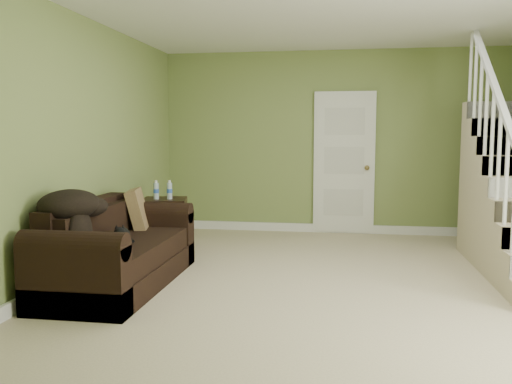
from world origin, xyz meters
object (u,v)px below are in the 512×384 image
(sofa, at_px, (116,254))
(side_table, at_px, (165,223))
(cat, at_px, (121,236))
(banana, at_px, (120,247))

(sofa, relative_size, side_table, 2.34)
(sofa, bearing_deg, side_table, 92.52)
(sofa, height_order, side_table, side_table)
(sofa, distance_m, side_table, 1.63)
(cat, bearing_deg, sofa, 108.46)
(cat, relative_size, banana, 2.28)
(sofa, xyz_separation_m, side_table, (-0.07, 1.63, 0.02))
(cat, bearing_deg, side_table, 78.21)
(side_table, height_order, cat, side_table)
(side_table, xyz_separation_m, cat, (0.19, -1.79, 0.19))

